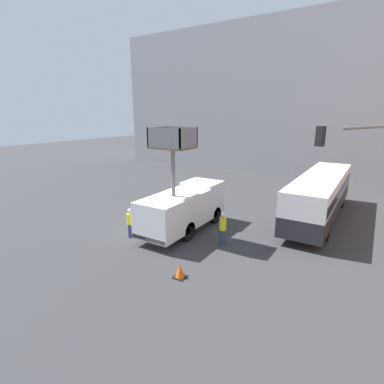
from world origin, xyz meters
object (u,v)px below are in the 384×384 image
at_px(traffic_light_pole, 375,177).
at_px(city_bus, 320,193).
at_px(utility_truck, 184,206).
at_px(road_worker_near_truck, 130,223).
at_px(road_worker_directing, 223,228).
at_px(traffic_cone_near_truck, 180,271).

bearing_deg(traffic_light_pole, city_bus, 111.50).
height_order(utility_truck, road_worker_near_truck, utility_truck).
relative_size(utility_truck, road_worker_directing, 3.51).
bearing_deg(road_worker_near_truck, traffic_light_pole, -1.98).
relative_size(utility_truck, traffic_light_pole, 0.98).
relative_size(road_worker_near_truck, road_worker_directing, 0.93).
xyz_separation_m(road_worker_directing, traffic_cone_near_truck, (-0.04, -4.11, -0.66)).
height_order(road_worker_near_truck, traffic_cone_near_truck, road_worker_near_truck).
distance_m(road_worker_directing, traffic_cone_near_truck, 4.17).
xyz_separation_m(utility_truck, traffic_cone_near_truck, (2.89, -4.67, -1.32)).
bearing_deg(traffic_light_pole, road_worker_directing, 177.83).
bearing_deg(city_bus, utility_truck, 122.51).
distance_m(road_worker_near_truck, road_worker_directing, 5.38).
distance_m(city_bus, road_worker_near_truck, 12.79).
distance_m(road_worker_near_truck, traffic_cone_near_truck, 5.46).
xyz_separation_m(road_worker_near_truck, road_worker_directing, (5.02, 1.95, 0.08)).
bearing_deg(road_worker_near_truck, road_worker_directing, 11.00).
bearing_deg(traffic_cone_near_truck, utility_truck, 121.78).
height_order(traffic_light_pole, road_worker_near_truck, traffic_light_pole).
xyz_separation_m(traffic_light_pole, road_worker_directing, (-6.70, 0.25, -3.64)).
height_order(utility_truck, city_bus, utility_truck).
height_order(city_bus, road_worker_directing, city_bus).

